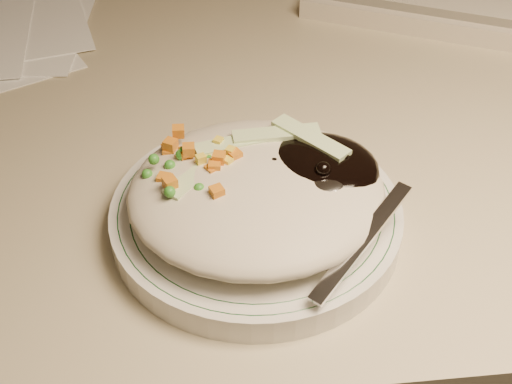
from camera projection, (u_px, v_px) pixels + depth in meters
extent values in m
cube|color=tan|center=(295.00, 100.00, 0.72)|extent=(1.40, 0.70, 0.04)
cylinder|color=silver|center=(256.00, 217.00, 0.55)|extent=(0.22, 0.22, 0.02)
torus|color=#144723|center=(256.00, 208.00, 0.54)|extent=(0.21, 0.21, 0.00)
torus|color=#144723|center=(256.00, 208.00, 0.54)|extent=(0.19, 0.19, 0.00)
ellipsoid|color=beige|center=(257.00, 192.00, 0.53)|extent=(0.19, 0.18, 0.04)
ellipsoid|color=black|center=(314.00, 170.00, 0.54)|extent=(0.10, 0.09, 0.03)
ellipsoid|color=orange|center=(195.00, 177.00, 0.54)|extent=(0.08, 0.08, 0.02)
sphere|color=black|center=(274.00, 165.00, 0.53)|extent=(0.01, 0.01, 0.01)
sphere|color=black|center=(311.00, 157.00, 0.54)|extent=(0.01, 0.01, 0.01)
sphere|color=black|center=(343.00, 157.00, 0.53)|extent=(0.01, 0.01, 0.01)
sphere|color=black|center=(330.00, 153.00, 0.54)|extent=(0.01, 0.01, 0.01)
sphere|color=black|center=(323.00, 169.00, 0.52)|extent=(0.01, 0.01, 0.01)
sphere|color=black|center=(309.00, 163.00, 0.53)|extent=(0.01, 0.01, 0.01)
sphere|color=black|center=(322.00, 153.00, 0.54)|extent=(0.01, 0.01, 0.01)
cube|color=orange|center=(189.00, 150.00, 0.53)|extent=(0.01, 0.01, 0.01)
cube|color=orange|center=(212.00, 178.00, 0.52)|extent=(0.01, 0.01, 0.01)
cube|color=orange|center=(170.00, 145.00, 0.54)|extent=(0.01, 0.01, 0.01)
cube|color=orange|center=(219.00, 158.00, 0.52)|extent=(0.01, 0.01, 0.01)
cube|color=orange|center=(215.00, 167.00, 0.52)|extent=(0.01, 0.01, 0.01)
cube|color=orange|center=(168.00, 150.00, 0.55)|extent=(0.01, 0.01, 0.01)
cube|color=orange|center=(186.00, 153.00, 0.53)|extent=(0.01, 0.01, 0.01)
cube|color=orange|center=(212.00, 171.00, 0.52)|extent=(0.01, 0.01, 0.01)
cube|color=orange|center=(235.00, 156.00, 0.53)|extent=(0.01, 0.01, 0.01)
cube|color=orange|center=(178.00, 131.00, 0.55)|extent=(0.01, 0.01, 0.01)
cube|color=orange|center=(170.00, 183.00, 0.50)|extent=(0.01, 0.01, 0.01)
cube|color=orange|center=(217.00, 192.00, 0.50)|extent=(0.01, 0.01, 0.01)
cube|color=orange|center=(164.00, 180.00, 0.52)|extent=(0.01, 0.01, 0.01)
cube|color=orange|center=(169.00, 153.00, 0.55)|extent=(0.01, 0.01, 0.01)
sphere|color=#388C28|center=(214.00, 164.00, 0.53)|extent=(0.01, 0.01, 0.01)
sphere|color=#388C28|center=(170.00, 192.00, 0.50)|extent=(0.01, 0.01, 0.01)
sphere|color=#388C28|center=(170.00, 165.00, 0.53)|extent=(0.01, 0.01, 0.01)
sphere|color=#388C28|center=(154.00, 159.00, 0.52)|extent=(0.01, 0.01, 0.01)
sphere|color=#388C28|center=(209.00, 160.00, 0.53)|extent=(0.01, 0.01, 0.01)
sphere|color=#388C28|center=(221.00, 191.00, 0.51)|extent=(0.01, 0.01, 0.01)
sphere|color=#388C28|center=(194.00, 172.00, 0.53)|extent=(0.01, 0.01, 0.01)
sphere|color=#388C28|center=(185.00, 190.00, 0.52)|extent=(0.01, 0.01, 0.01)
sphere|color=#388C28|center=(147.00, 174.00, 0.53)|extent=(0.01, 0.01, 0.01)
sphere|color=#388C28|center=(184.00, 152.00, 0.53)|extent=(0.01, 0.01, 0.01)
sphere|color=#388C28|center=(181.00, 154.00, 0.53)|extent=(0.01, 0.01, 0.01)
sphere|color=#388C28|center=(171.00, 180.00, 0.52)|extent=(0.01, 0.01, 0.01)
sphere|color=#388C28|center=(199.00, 189.00, 0.51)|extent=(0.01, 0.01, 0.01)
sphere|color=#388C28|center=(238.00, 146.00, 0.55)|extent=(0.01, 0.01, 0.01)
cube|color=yellow|center=(207.00, 160.00, 0.53)|extent=(0.01, 0.01, 0.01)
cube|color=yellow|center=(228.00, 162.00, 0.52)|extent=(0.01, 0.01, 0.01)
cube|color=yellow|center=(193.00, 159.00, 0.54)|extent=(0.01, 0.01, 0.01)
cube|color=yellow|center=(201.00, 159.00, 0.52)|extent=(0.01, 0.01, 0.01)
cube|color=yellow|center=(194.00, 174.00, 0.53)|extent=(0.01, 0.01, 0.01)
cube|color=yellow|center=(230.00, 152.00, 0.53)|extent=(0.01, 0.01, 0.01)
cube|color=yellow|center=(218.00, 142.00, 0.54)|extent=(0.01, 0.01, 0.01)
cube|color=yellow|center=(207.00, 174.00, 0.53)|extent=(0.01, 0.01, 0.01)
cube|color=#B2D18C|center=(238.00, 142.00, 0.54)|extent=(0.07, 0.03, 0.00)
cube|color=#B2D18C|center=(276.00, 134.00, 0.55)|extent=(0.07, 0.02, 0.00)
cube|color=#B2D18C|center=(201.00, 172.00, 0.52)|extent=(0.06, 0.06, 0.00)
cube|color=#B2D18C|center=(311.00, 137.00, 0.54)|extent=(0.06, 0.06, 0.00)
ellipsoid|color=silver|center=(323.00, 181.00, 0.52)|extent=(0.06, 0.06, 0.01)
cube|color=silver|center=(362.00, 241.00, 0.49)|extent=(0.09, 0.09, 0.03)
cube|color=beige|center=(504.00, 9.00, 0.81)|extent=(0.46, 0.33, 0.02)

